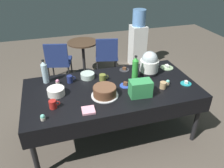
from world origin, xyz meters
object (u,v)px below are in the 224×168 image
dessert_plate_charcoal (124,69)px  cupcake_lemon (43,117)px  coffee_mug_red (53,104)px  maroon_chair_left (58,60)px  water_cooler (138,40)px  dessert_plate_sage (167,67)px  dessert_plate_teal (186,83)px  frosted_layer_cake (105,92)px  ceramic_snack_bowl (56,91)px  soda_bottle_water (45,72)px  cupcake_mint (168,82)px  maroon_chair_right (107,54)px  glass_salad_bowl (88,76)px  coffee_mug_navy (70,79)px  coffee_mug_olive (103,78)px  potluck_table (112,91)px  cupcake_berry (58,82)px  dessert_plate_cobalt (126,85)px  coffee_mug_tan (163,85)px  slow_cooker (149,63)px  soda_carton (140,88)px  round_cafe_table (83,52)px  soda_bottle_lime_soda (135,68)px

dessert_plate_charcoal → cupcake_lemon: bearing=-145.3°
coffee_mug_red → maroon_chair_left: 1.90m
water_cooler → dessert_plate_sage: bearing=-98.2°
dessert_plate_teal → frosted_layer_cake: bearing=178.3°
ceramic_snack_bowl → soda_bottle_water: bearing=106.7°
cupcake_mint → maroon_chair_right: (-0.34, 1.78, -0.29)m
glass_salad_bowl → dessert_plate_charcoal: (0.56, 0.07, -0.02)m
maroon_chair_right → cupcake_lemon: bearing=-121.3°
coffee_mug_red → coffee_mug_navy: 0.57m
coffee_mug_olive → coffee_mug_red: bearing=-147.4°
coffee_mug_red → maroon_chair_right: (1.13, 1.87, -0.31)m
potluck_table → ceramic_snack_bowl: ceramic_snack_bowl is taller
maroon_chair_right → water_cooler: size_ratio=0.69×
cupcake_lemon → potluck_table: bearing=25.2°
potluck_table → soda_bottle_water: size_ratio=6.77×
ceramic_snack_bowl → water_cooler: size_ratio=0.17×
coffee_mug_olive → water_cooler: size_ratio=0.10×
frosted_layer_cake → soda_bottle_water: size_ratio=1.01×
cupcake_mint → cupcake_berry: size_ratio=1.00×
coffee_mug_red → glass_salad_bowl: bearing=48.6°
dessert_plate_cobalt → coffee_mug_navy: size_ratio=1.29×
water_cooler → coffee_mug_olive: bearing=-125.2°
ceramic_snack_bowl → coffee_mug_olive: size_ratio=1.62×
dessert_plate_teal → soda_bottle_water: (-1.76, 0.57, 0.14)m
coffee_mug_tan → water_cooler: 2.28m
ceramic_snack_bowl → water_cooler: water_cooler is taller
ceramic_snack_bowl → coffee_mug_olive: bearing=15.5°
potluck_table → slow_cooker: slow_cooker is taller
glass_salad_bowl → cupcake_berry: 0.41m
soda_bottle_water → coffee_mug_navy: soda_bottle_water is taller
glass_salad_bowl → coffee_mug_navy: (-0.24, -0.06, 0.01)m
cupcake_berry → maroon_chair_left: bearing=86.2°
dessert_plate_cobalt → cupcake_mint: cupcake_mint is taller
slow_cooker → dessert_plate_teal: bearing=-50.6°
slow_cooker → soda_bottle_water: size_ratio=1.01×
dessert_plate_teal → maroon_chair_left: bearing=129.7°
ceramic_snack_bowl → dessert_plate_sage: (1.64, 0.26, -0.03)m
cupcake_berry → water_cooler: (1.85, 1.71, -0.19)m
soda_carton → dessert_plate_charcoal: bearing=91.2°
potluck_table → dessert_plate_charcoal: 0.52m
frosted_layer_cake → maroon_chair_right: (0.52, 1.80, -0.32)m
dessert_plate_cobalt → soda_bottle_water: 1.06m
cupcake_mint → round_cafe_table: cupcake_mint is taller
soda_bottle_water → soda_carton: 1.25m
slow_cooker → glass_salad_bowl: size_ratio=1.73×
soda_carton → maroon_chair_left: soda_carton is taller
ceramic_snack_bowl → cupcake_lemon: ceramic_snack_bowl is taller
dessert_plate_teal → soda_bottle_lime_soda: (-0.60, 0.32, 0.15)m
ceramic_snack_bowl → maroon_chair_left: maroon_chair_left is taller
cupcake_lemon → coffee_mug_navy: (0.37, 0.69, 0.02)m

